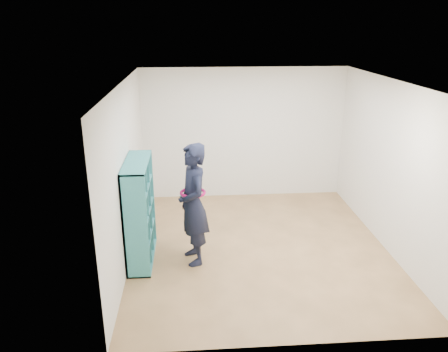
{
  "coord_description": "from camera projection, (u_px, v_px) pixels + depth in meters",
  "views": [
    {
      "loc": [
        -1.02,
        -6.14,
        3.41
      ],
      "look_at": [
        -0.54,
        0.3,
        1.12
      ],
      "focal_mm": 35.0,
      "sensor_mm": 36.0,
      "label": 1
    }
  ],
  "objects": [
    {
      "name": "ceiling",
      "position": [
        264.0,
        83.0,
        6.11
      ],
      "size": [
        4.5,
        4.5,
        0.0
      ],
      "primitive_type": "plane",
      "color": "white",
      "rests_on": "wall_back"
    },
    {
      "name": "wall_front",
      "position": [
        296.0,
        241.0,
        4.43
      ],
      "size": [
        4.0,
        0.02,
        2.6
      ],
      "primitive_type": "cube",
      "color": "white",
      "rests_on": "floor"
    },
    {
      "name": "wall_right",
      "position": [
        390.0,
        167.0,
        6.69
      ],
      "size": [
        0.02,
        4.5,
        2.6
      ],
      "primitive_type": "cube",
      "color": "white",
      "rests_on": "floor"
    },
    {
      "name": "floor",
      "position": [
        259.0,
        247.0,
        6.98
      ],
      "size": [
        4.5,
        4.5,
        0.0
      ],
      "primitive_type": "plane",
      "color": "brown",
      "rests_on": "ground"
    },
    {
      "name": "wall_back",
      "position": [
        244.0,
        134.0,
        8.66
      ],
      "size": [
        4.0,
        0.02,
        2.6
      ],
      "primitive_type": "cube",
      "color": "white",
      "rests_on": "floor"
    },
    {
      "name": "person",
      "position": [
        193.0,
        204.0,
        6.3
      ],
      "size": [
        0.59,
        0.75,
        1.82
      ],
      "rotation": [
        0.0,
        0.0,
        -1.31
      ],
      "color": "black",
      "rests_on": "floor"
    },
    {
      "name": "smartphone",
      "position": [
        181.0,
        196.0,
        6.3
      ],
      "size": [
        0.04,
        0.09,
        0.13
      ],
      "rotation": [
        0.22,
        0.0,
        0.36
      ],
      "color": "silver",
      "rests_on": "person"
    },
    {
      "name": "wall_left",
      "position": [
        126.0,
        174.0,
        6.4
      ],
      "size": [
        0.02,
        4.5,
        2.6
      ],
      "primitive_type": "cube",
      "color": "white",
      "rests_on": "floor"
    },
    {
      "name": "bookshelf",
      "position": [
        138.0,
        213.0,
        6.41
      ],
      "size": [
        0.34,
        1.16,
        1.54
      ],
      "color": "teal",
      "rests_on": "floor"
    }
  ]
}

